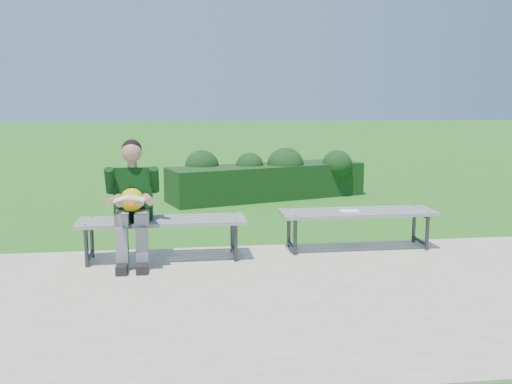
# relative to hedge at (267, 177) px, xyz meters

# --- Properties ---
(ground) EXTENTS (80.00, 80.00, 0.00)m
(ground) POSITION_rel_hedge_xyz_m (-0.69, -3.40, -0.38)
(ground) COLOR #26671A
(ground) RESTS_ON ground
(walkway) EXTENTS (30.00, 3.50, 0.02)m
(walkway) POSITION_rel_hedge_xyz_m (-0.69, -5.15, -0.37)
(walkway) COLOR #B6AA96
(walkway) RESTS_ON ground
(hedge) EXTENTS (3.66, 1.90, 0.90)m
(hedge) POSITION_rel_hedge_xyz_m (0.00, 0.00, 0.00)
(hedge) COLOR #133E16
(hedge) RESTS_ON ground
(bench_left) EXTENTS (1.80, 0.50, 0.46)m
(bench_left) POSITION_rel_hedge_xyz_m (-1.76, -3.86, 0.03)
(bench_left) COLOR gray
(bench_left) RESTS_ON walkway
(bench_right) EXTENTS (1.80, 0.50, 0.46)m
(bench_right) POSITION_rel_hedge_xyz_m (0.49, -3.69, 0.03)
(bench_right) COLOR gray
(bench_right) RESTS_ON walkway
(seated_boy) EXTENTS (0.56, 0.76, 1.31)m
(seated_boy) POSITION_rel_hedge_xyz_m (-2.06, -3.96, 0.33)
(seated_boy) COLOR slate
(seated_boy) RESTS_ON walkway
(paper_sheet) EXTENTS (0.24, 0.19, 0.01)m
(paper_sheet) POSITION_rel_hedge_xyz_m (0.39, -3.69, 0.09)
(paper_sheet) COLOR white
(paper_sheet) RESTS_ON bench_right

